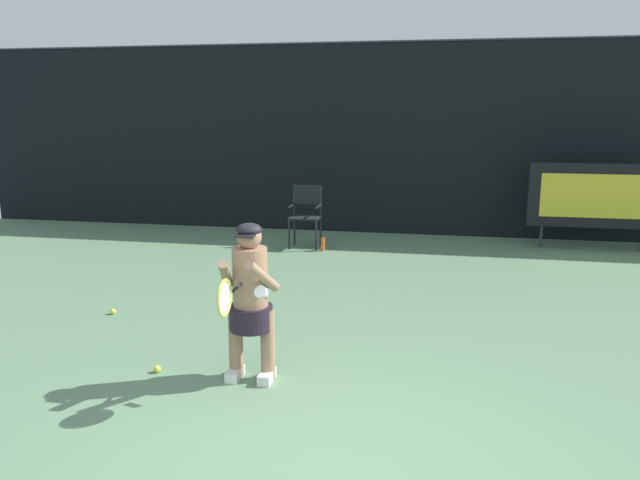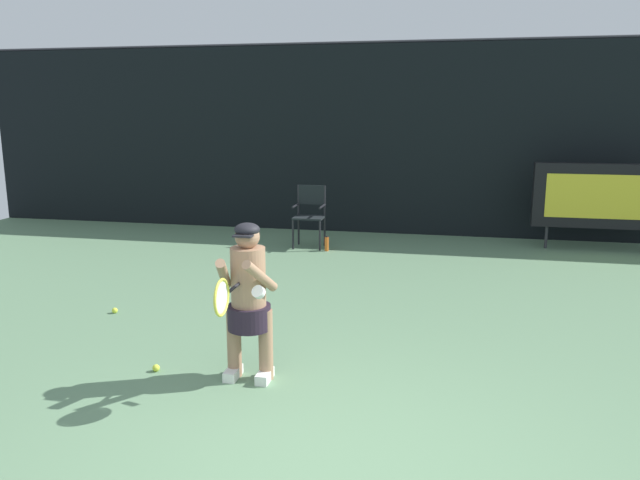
{
  "view_description": "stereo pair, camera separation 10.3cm",
  "coord_description": "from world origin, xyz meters",
  "px_view_note": "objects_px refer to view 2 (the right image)",
  "views": [
    {
      "loc": [
        0.65,
        -3.61,
        2.4
      ],
      "look_at": [
        -0.59,
        2.66,
        1.05
      ],
      "focal_mm": 34.92,
      "sensor_mm": 36.0,
      "label": 1
    },
    {
      "loc": [
        0.75,
        -3.59,
        2.4
      ],
      "look_at": [
        -0.59,
        2.66,
        1.05
      ],
      "focal_mm": 34.92,
      "sensor_mm": 36.0,
      "label": 2
    }
  ],
  "objects_px": {
    "umpire_chair": "(310,212)",
    "tennis_player": "(248,296)",
    "tennis_ball_loose": "(115,310)",
    "scoreboard": "(600,196)",
    "tennis_ball_spare": "(156,368)",
    "tennis_racket": "(223,297)",
    "water_bottle": "(327,244)"
  },
  "relations": [
    {
      "from": "umpire_chair",
      "to": "tennis_player",
      "type": "height_order",
      "value": "tennis_player"
    },
    {
      "from": "umpire_chair",
      "to": "water_bottle",
      "type": "xyz_separation_m",
      "value": [
        0.36,
        -0.28,
        -0.5
      ]
    },
    {
      "from": "scoreboard",
      "to": "tennis_racket",
      "type": "bearing_deg",
      "value": -122.13
    },
    {
      "from": "scoreboard",
      "to": "tennis_player",
      "type": "relative_size",
      "value": 1.54
    },
    {
      "from": "tennis_ball_spare",
      "to": "scoreboard",
      "type": "bearing_deg",
      "value": 50.92
    },
    {
      "from": "scoreboard",
      "to": "water_bottle",
      "type": "distance_m",
      "value": 4.73
    },
    {
      "from": "tennis_ball_loose",
      "to": "umpire_chair",
      "type": "bearing_deg",
      "value": 70.37
    },
    {
      "from": "tennis_racket",
      "to": "tennis_player",
      "type": "bearing_deg",
      "value": 69.99
    },
    {
      "from": "scoreboard",
      "to": "tennis_ball_loose",
      "type": "height_order",
      "value": "scoreboard"
    },
    {
      "from": "tennis_player",
      "to": "tennis_ball_spare",
      "type": "distance_m",
      "value": 1.17
    },
    {
      "from": "scoreboard",
      "to": "water_bottle",
      "type": "xyz_separation_m",
      "value": [
        -4.55,
        -1.02,
        -0.82
      ]
    },
    {
      "from": "umpire_chair",
      "to": "water_bottle",
      "type": "bearing_deg",
      "value": -37.64
    },
    {
      "from": "tennis_ball_loose",
      "to": "scoreboard",
      "type": "bearing_deg",
      "value": 37.15
    },
    {
      "from": "scoreboard",
      "to": "umpire_chair",
      "type": "distance_m",
      "value": 4.98
    },
    {
      "from": "tennis_racket",
      "to": "tennis_ball_spare",
      "type": "bearing_deg",
      "value": 135.81
    },
    {
      "from": "tennis_racket",
      "to": "scoreboard",
      "type": "bearing_deg",
      "value": 42.03
    },
    {
      "from": "umpire_chair",
      "to": "tennis_ball_loose",
      "type": "distance_m",
      "value": 4.38
    },
    {
      "from": "tennis_ball_spare",
      "to": "tennis_player",
      "type": "bearing_deg",
      "value": 3.53
    },
    {
      "from": "tennis_racket",
      "to": "tennis_ball_loose",
      "type": "height_order",
      "value": "tennis_racket"
    },
    {
      "from": "water_bottle",
      "to": "tennis_ball_spare",
      "type": "height_order",
      "value": "water_bottle"
    },
    {
      "from": "tennis_player",
      "to": "tennis_racket",
      "type": "bearing_deg",
      "value": -94.16
    },
    {
      "from": "umpire_chair",
      "to": "tennis_player",
      "type": "xyz_separation_m",
      "value": [
        0.71,
        -5.49,
        0.15
      ]
    },
    {
      "from": "water_bottle",
      "to": "scoreboard",
      "type": "bearing_deg",
      "value": 12.59
    },
    {
      "from": "tennis_player",
      "to": "tennis_ball_loose",
      "type": "xyz_separation_m",
      "value": [
        -2.17,
        1.4,
        -0.74
      ]
    },
    {
      "from": "tennis_player",
      "to": "tennis_racket",
      "type": "xyz_separation_m",
      "value": [
        -0.04,
        -0.52,
        0.15
      ]
    },
    {
      "from": "tennis_racket",
      "to": "tennis_ball_spare",
      "type": "height_order",
      "value": "tennis_racket"
    },
    {
      "from": "tennis_ball_spare",
      "to": "tennis_racket",
      "type": "bearing_deg",
      "value": -28.35
    },
    {
      "from": "umpire_chair",
      "to": "tennis_ball_spare",
      "type": "distance_m",
      "value": 5.58
    },
    {
      "from": "umpire_chair",
      "to": "water_bottle",
      "type": "distance_m",
      "value": 0.67
    },
    {
      "from": "water_bottle",
      "to": "tennis_player",
      "type": "relative_size",
      "value": 0.18
    },
    {
      "from": "scoreboard",
      "to": "tennis_player",
      "type": "height_order",
      "value": "scoreboard"
    },
    {
      "from": "scoreboard",
      "to": "water_bottle",
      "type": "height_order",
      "value": "scoreboard"
    }
  ]
}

